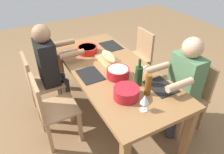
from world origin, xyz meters
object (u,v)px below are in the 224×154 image
(chair_far_right, at_px, (190,93))
(serving_bowl_fruit, at_px, (87,49))
(chair_near_center, at_px, (50,107))
(wine_bottle, at_px, (139,75))
(diner_near_left, at_px, (51,63))
(serving_bowl_pasta, at_px, (118,72))
(dining_table, at_px, (112,75))
(chair_far_left, at_px, (139,55))
(beer_bottle, at_px, (148,85))
(serving_bowl_salad, at_px, (126,92))
(wine_glass, at_px, (145,100))
(chair_near_left, at_px, (39,82))
(cutting_board, at_px, (109,61))
(bread_loaf, at_px, (109,57))
(diner_far_right, at_px, (182,82))

(chair_far_right, height_order, serving_bowl_fruit, chair_far_right)
(chair_near_center, relative_size, wine_bottle, 2.93)
(diner_near_left, relative_size, serving_bowl_pasta, 4.97)
(dining_table, relative_size, chair_near_center, 2.27)
(chair_far_left, xyz_separation_m, beer_bottle, (1.09, -0.67, 0.37))
(serving_bowl_fruit, distance_m, serving_bowl_salad, 1.02)
(serving_bowl_pasta, relative_size, wine_glass, 1.45)
(beer_bottle, bearing_deg, serving_bowl_salad, -103.73)
(diner_near_left, height_order, beer_bottle, diner_near_left)
(serving_bowl_fruit, bearing_deg, chair_near_left, -92.10)
(serving_bowl_salad, xyz_separation_m, beer_bottle, (0.05, 0.21, 0.05))
(cutting_board, bearing_deg, bread_loaf, 0.00)
(dining_table, distance_m, diner_far_right, 0.78)
(chair_far_right, distance_m, chair_near_center, 1.59)
(chair_near_center, distance_m, wine_bottle, 1.00)
(serving_bowl_pasta, distance_m, serving_bowl_fruit, 0.68)
(chair_far_right, bearing_deg, wine_bottle, -102.38)
(chair_far_right, xyz_separation_m, beer_bottle, (0.03, -0.67, 0.37))
(serving_bowl_pasta, xyz_separation_m, cutting_board, (-0.34, 0.07, -0.05))
(cutting_board, distance_m, wine_glass, 0.92)
(dining_table, height_order, serving_bowl_fruit, serving_bowl_fruit)
(wine_glass, bearing_deg, beer_bottle, 136.16)
(dining_table, xyz_separation_m, chair_far_left, (-0.53, 0.75, -0.17))
(diner_far_right, height_order, beer_bottle, diner_far_right)
(bread_loaf, bearing_deg, wine_glass, -8.46)
(wine_bottle, relative_size, beer_bottle, 1.32)
(beer_bottle, bearing_deg, diner_far_right, 93.55)
(serving_bowl_fruit, bearing_deg, diner_far_right, 32.15)
(diner_far_right, height_order, chair_far_left, diner_far_right)
(chair_far_left, xyz_separation_m, chair_near_left, (0.00, -1.50, 0.00))
(diner_far_right, height_order, cutting_board, diner_far_right)
(wine_bottle, bearing_deg, wine_glass, -27.11)
(diner_far_right, xyz_separation_m, bread_loaf, (-0.70, -0.52, 0.11))
(chair_near_center, relative_size, wine_glass, 5.12)
(dining_table, relative_size, cutting_board, 4.83)
(diner_near_left, relative_size, serving_bowl_salad, 4.96)
(serving_bowl_salad, height_order, beer_bottle, beer_bottle)
(chair_near_center, bearing_deg, beer_bottle, 55.96)
(serving_bowl_pasta, distance_m, wine_glass, 0.56)
(wine_bottle, height_order, beer_bottle, wine_bottle)
(dining_table, distance_m, serving_bowl_fruit, 0.53)
(diner_near_left, relative_size, bread_loaf, 3.75)
(diner_far_right, bearing_deg, diner_near_left, -133.08)
(serving_bowl_pasta, relative_size, bread_loaf, 0.75)
(chair_near_center, bearing_deg, serving_bowl_pasta, 76.68)
(chair_near_center, distance_m, chair_near_left, 0.53)
(bread_loaf, bearing_deg, chair_near_left, -114.22)
(bread_loaf, height_order, beer_bottle, beer_bottle)
(serving_bowl_salad, bearing_deg, wine_bottle, 119.56)
(chair_far_left, height_order, chair_near_left, same)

